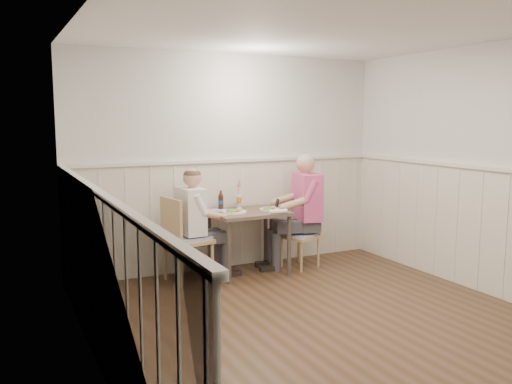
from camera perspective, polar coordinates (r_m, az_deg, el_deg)
ground_plane at (r=5.00m, az=7.92°, el=-13.83°), size 4.50×4.50×0.00m
room_shell at (r=4.66m, az=8.27°, el=3.80°), size 4.04×4.54×2.60m
wainscot at (r=5.35m, az=3.94°, el=-4.59°), size 4.00×4.49×1.34m
dining_table at (r=6.39m, az=-0.79°, el=-2.94°), size 0.86×0.70×0.75m
chair_right at (r=6.74m, az=4.95°, el=-4.25°), size 0.48×0.48×0.80m
chair_left at (r=6.12m, az=-7.66°, el=-4.65°), size 0.53×0.53×0.97m
man_in_pink at (r=6.71m, az=5.05°, el=-2.86°), size 0.72×0.51×1.42m
diner_cream at (r=6.18m, az=-6.54°, el=-4.29°), size 0.62×0.43×1.30m
plate_man at (r=6.44m, az=1.40°, el=-1.73°), size 0.24×0.24×0.06m
plate_diner at (r=6.24m, az=-2.39°, el=-2.01°), size 0.29×0.29×0.07m
beer_glass_a at (r=6.56m, az=-1.75°, el=-0.76°), size 0.06×0.06×0.16m
beer_glass_b at (r=6.50m, az=-1.80°, el=-0.80°), size 0.07×0.07×0.17m
beer_bottle at (r=6.49m, az=-3.72°, el=-0.94°), size 0.06×0.06×0.23m
rolled_napkin at (r=6.20m, az=2.34°, el=-2.07°), size 0.22×0.07×0.05m
grass_vase at (r=6.54m, az=-1.99°, el=-0.30°), size 0.04×0.04×0.37m
gingham_mat at (r=6.43m, az=-4.23°, el=-1.92°), size 0.27×0.21×0.01m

